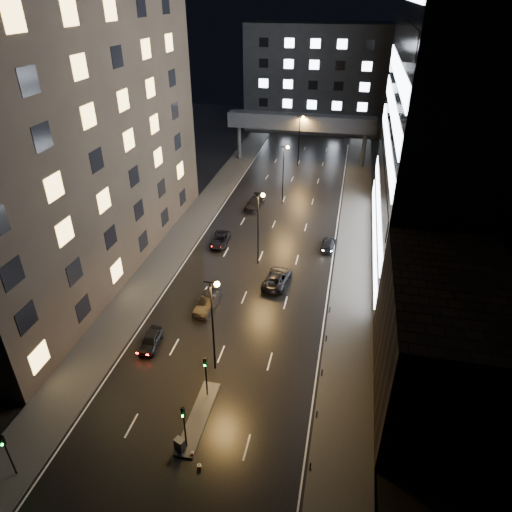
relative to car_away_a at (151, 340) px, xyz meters
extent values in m
plane|color=black|center=(7.37, 30.28, -0.71)|extent=(160.00, 160.00, 0.00)
cube|color=#383533|center=(-5.13, 25.28, -0.64)|extent=(5.00, 110.00, 0.15)
cube|color=#383533|center=(19.87, 25.28, -0.64)|extent=(5.00, 110.00, 0.15)
cube|color=#2D2319|center=(-15.13, 14.28, 19.29)|extent=(15.00, 48.00, 40.00)
cube|color=black|center=(27.37, -0.72, 5.29)|extent=(10.00, 18.00, 12.00)
cube|color=black|center=(32.37, 26.28, 21.79)|extent=(20.00, 36.00, 45.00)
cube|color=#333335|center=(7.37, 88.28, 11.79)|extent=(34.00, 14.00, 25.00)
cube|color=#333335|center=(7.37, 60.28, 7.79)|extent=(30.00, 3.00, 3.00)
cylinder|color=#333335|center=(-5.63, 60.28, 2.79)|extent=(0.80, 0.80, 7.00)
cylinder|color=#333335|center=(20.37, 60.28, 2.79)|extent=(0.80, 0.80, 7.00)
cube|color=#383533|center=(7.67, -7.72, -0.64)|extent=(1.60, 8.00, 0.15)
cylinder|color=black|center=(7.67, -5.22, 1.19)|extent=(0.12, 0.12, 3.50)
cube|color=black|center=(7.67, -5.22, 3.39)|extent=(0.28, 0.22, 0.90)
sphere|color=#0CFF33|center=(7.67, -5.36, 3.11)|extent=(0.18, 0.18, 0.18)
cylinder|color=black|center=(7.67, -10.72, 1.19)|extent=(0.12, 0.12, 3.50)
cube|color=black|center=(7.67, -10.72, 3.39)|extent=(0.28, 0.22, 0.90)
sphere|color=#0CFF33|center=(7.67, -10.86, 3.11)|extent=(0.18, 0.18, 0.18)
cylinder|color=black|center=(-4.13, -15.72, 1.04)|extent=(0.12, 0.12, 3.50)
cube|color=black|center=(-4.13, -15.72, 3.24)|extent=(0.28, 0.22, 0.90)
sphere|color=#0CFF33|center=(-4.13, -15.86, 2.96)|extent=(0.18, 0.18, 0.18)
cylinder|color=black|center=(17.57, -10.72, -0.26)|extent=(0.12, 0.12, 0.90)
cylinder|color=black|center=(17.57, -5.72, -0.26)|extent=(0.12, 0.12, 0.90)
cylinder|color=black|center=(17.57, -0.72, -0.26)|extent=(0.12, 0.12, 0.90)
cylinder|color=black|center=(17.57, 4.28, -0.26)|extent=(0.12, 0.12, 0.90)
cylinder|color=black|center=(17.57, 9.28, -0.26)|extent=(0.12, 0.12, 0.90)
cylinder|color=black|center=(7.37, -1.72, 4.29)|extent=(0.18, 0.18, 10.00)
cylinder|color=black|center=(7.37, -1.72, 9.29)|extent=(1.20, 0.12, 0.12)
sphere|color=#FF9E38|center=(7.97, -1.72, 9.19)|extent=(0.50, 0.50, 0.50)
cylinder|color=black|center=(7.37, 18.28, 4.29)|extent=(0.18, 0.18, 10.00)
cylinder|color=black|center=(7.37, 18.28, 9.29)|extent=(1.20, 0.12, 0.12)
sphere|color=#FF9E38|center=(7.97, 18.28, 9.19)|extent=(0.50, 0.50, 0.50)
cylinder|color=black|center=(7.37, 38.28, 4.29)|extent=(0.18, 0.18, 10.00)
cylinder|color=black|center=(7.37, 38.28, 9.29)|extent=(1.20, 0.12, 0.12)
sphere|color=#FF9E38|center=(7.97, 38.28, 9.19)|extent=(0.50, 0.50, 0.50)
cylinder|color=black|center=(7.37, 58.28, 4.29)|extent=(0.18, 0.18, 10.00)
cylinder|color=black|center=(7.37, 58.28, 9.29)|extent=(1.20, 0.12, 0.12)
sphere|color=#FF9E38|center=(7.97, 58.28, 9.19)|extent=(0.50, 0.50, 0.50)
imported|color=black|center=(0.00, 0.00, 0.00)|extent=(2.05, 4.31, 1.42)
imported|color=black|center=(3.81, 7.29, 0.11)|extent=(2.17, 5.14, 1.65)
imported|color=black|center=(0.97, 22.30, 0.01)|extent=(2.74, 5.34, 1.44)
imported|color=black|center=(3.09, 35.83, 0.11)|extent=(2.83, 5.85, 1.64)
imported|color=black|center=(10.71, 14.05, 0.10)|extent=(3.32, 6.10, 1.62)
imported|color=black|center=(16.21, 24.45, -0.06)|extent=(2.01, 4.57, 1.31)
cube|color=#48484B|center=(7.27, -11.10, 0.00)|extent=(0.94, 0.81, 1.13)
cone|color=orange|center=(9.23, -12.27, -0.45)|extent=(0.48, 0.48, 0.53)
cone|color=#FF470D|center=(8.35, -11.33, -0.46)|extent=(0.33, 0.33, 0.50)
camera|label=1|loc=(18.11, -32.78, 31.13)|focal=32.00mm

